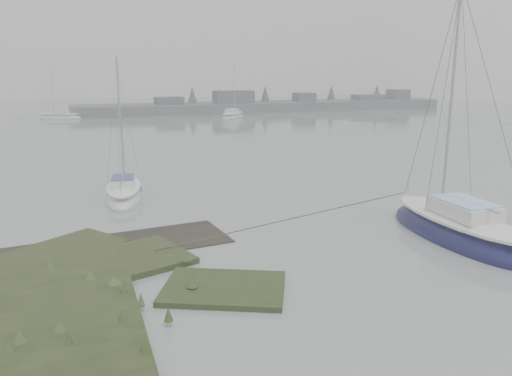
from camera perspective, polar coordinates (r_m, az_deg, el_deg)
The scene contains 6 objects.
ground at distance 44.10m, azimuth -15.52°, elevation 4.59°, with size 160.00×160.00×0.00m, color slate.
far_shoreline at distance 81.37m, azimuth 1.90°, elevation 9.43°, with size 60.00×8.00×4.15m.
sailboat_main at distance 20.65m, azimuth 21.94°, elevation -4.54°, with size 2.56×7.28×10.19m.
sailboat_white at distance 25.96m, azimuth -14.84°, elevation -0.67°, with size 2.47×5.51×7.52m.
sailboat_far_b at distance 68.11m, azimuth -2.69°, elevation 8.17°, with size 5.24×5.70×8.25m.
sailboat_far_c at distance 71.93m, azimuth -21.47°, elevation 7.54°, with size 5.90×3.86×7.94m.
Camera 1 is at (-3.20, -13.53, 6.29)m, focal length 35.00 mm.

